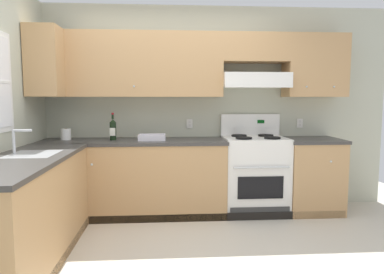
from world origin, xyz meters
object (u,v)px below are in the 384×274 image
wine_bottle (113,129)px  bowl (152,138)px  paper_towel_roll (66,134)px  stove (254,174)px

wine_bottle → bowl: size_ratio=1.02×
paper_towel_roll → bowl: bearing=-5.8°
bowl → paper_towel_roll: bearing=174.2°
bowl → paper_towel_roll: (-1.02, 0.10, 0.04)m
stove → bowl: size_ratio=3.79×
wine_bottle → paper_towel_roll: (-0.56, 0.06, -0.06)m
stove → bowl: 1.33m
wine_bottle → bowl: bearing=-4.9°
stove → paper_towel_roll: (-2.27, 0.07, 0.50)m
stove → paper_towel_roll: bearing=178.2°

